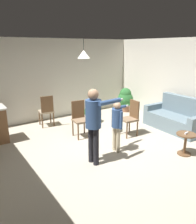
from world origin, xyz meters
name	(u,v)px	position (x,y,z in m)	size (l,w,h in m)	color
ground	(108,151)	(0.00, 0.00, 0.00)	(7.68, 7.68, 0.00)	#B2A893
wall_back	(52,80)	(0.00, 3.20, 1.35)	(6.40, 0.10, 2.70)	silver
wall_right	(192,83)	(3.20, 0.00, 1.35)	(0.10, 6.40, 2.70)	silver
couch_floral	(176,119)	(2.59, 0.01, 0.33)	(0.92, 1.83, 1.00)	slate
side_table_by_couch	(185,141)	(1.36, -1.17, 0.33)	(0.44, 0.44, 0.52)	brown
person_adult	(94,119)	(-0.60, -0.29, 1.01)	(0.82, 0.47, 1.63)	black
person_child	(117,121)	(0.16, -0.12, 0.77)	(0.62, 0.39, 1.23)	tan
dining_chair_by_counter	(131,117)	(1.14, 0.45, 0.55)	(0.46, 0.46, 1.00)	brown
dining_chair_near_wall	(80,117)	(-0.08, 1.20, 0.55)	(0.45, 0.45, 1.00)	brown
dining_chair_centre_back	(47,110)	(-0.55, 2.46, 0.55)	(0.47, 0.47, 1.00)	brown
potted_plant_corner	(125,99)	(2.61, 2.34, 0.51)	(0.60, 0.60, 0.92)	brown
potted_plant_by_wall	(91,111)	(0.80, 1.98, 0.39)	(0.46, 0.46, 0.71)	brown
spare_remote_on_table	(186,133)	(1.35, -1.17, 0.54)	(0.04, 0.13, 0.04)	white
ceiling_light_pendant	(84,54)	(-0.03, 1.01, 2.25)	(0.32, 0.32, 0.55)	silver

